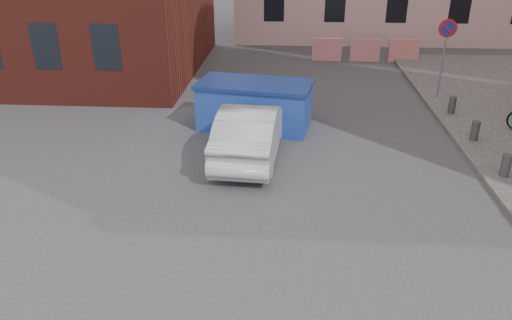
{
  "coord_description": "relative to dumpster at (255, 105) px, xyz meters",
  "views": [
    {
      "loc": [
        0.85,
        -7.54,
        5.47
      ],
      "look_at": [
        0.22,
        1.78,
        1.1
      ],
      "focal_mm": 35.0,
      "sensor_mm": 36.0,
      "label": 1
    }
  ],
  "objects": [
    {
      "name": "bollards",
      "position": [
        6.14,
        -3.1,
        -0.3
      ],
      "size": [
        0.22,
        9.02,
        0.55
      ],
      "color": "#3A3A3D",
      "rests_on": "sidewalk"
    },
    {
      "name": "no_parking_sign",
      "position": [
        6.14,
        2.98,
        1.32
      ],
      "size": [
        0.6,
        0.09,
        2.65
      ],
      "color": "gray",
      "rests_on": "sidewalk"
    },
    {
      "name": "silver_car",
      "position": [
        0.03,
        -2.04,
        -0.0
      ],
      "size": [
        1.74,
        4.29,
        1.38
      ],
      "primitive_type": "imported",
      "rotation": [
        0.0,
        0.0,
        3.07
      ],
      "color": "#A3A5AB",
      "rests_on": "ground"
    },
    {
      "name": "barriers",
      "position": [
        4.34,
        8.5,
        -0.2
      ],
      "size": [
        4.7,
        0.18,
        1.0
      ],
      "color": "red",
      "rests_on": "ground"
    },
    {
      "name": "dumpster",
      "position": [
        0.0,
        0.0,
        0.0
      ],
      "size": [
        3.54,
        2.24,
        1.38
      ],
      "rotation": [
        0.0,
        0.0,
        -0.17
      ],
      "color": "#21409F",
      "rests_on": "ground"
    },
    {
      "name": "ground",
      "position": [
        0.14,
        -6.5,
        -0.7
      ],
      "size": [
        120.0,
        120.0,
        0.0
      ],
      "primitive_type": "plane",
      "color": "#38383A",
      "rests_on": "ground"
    }
  ]
}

